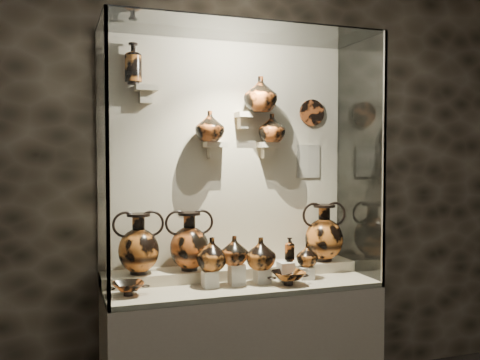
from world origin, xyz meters
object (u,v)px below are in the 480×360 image
Objects in this scene: kylix_right at (288,277)px; ovoid_vase_b at (260,94)px; jug_b at (234,250)px; ovoid_vase_c at (272,128)px; jug_c at (261,253)px; amphora_left at (139,243)px; amphora_right at (324,232)px; jug_a at (212,254)px; lekythos_small at (289,248)px; amphora_mid at (189,241)px; kylix_left at (128,287)px; lekythos_tall at (133,61)px; ovoid_vase_a at (210,126)px; jug_e at (307,255)px.

ovoid_vase_b is (-0.05, 0.34, 1.15)m from kylix_right.
jug_b is 0.93× the size of ovoid_vase_c.
jug_c is 0.77× the size of kylix_right.
amphora_left is 0.94m from kylix_right.
amphora_left is 1.27m from amphora_right.
ovoid_vase_c reaches higher than jug_a.
jug_c is at bearing -24.35° from jug_a.
jug_a is 1.10m from ovoid_vase_b.
jug_c is (0.31, -0.03, -0.01)m from jug_a.
lekythos_small is at bearing 17.59° from jug_b.
kylix_left is at bearing -174.95° from amphora_mid.
ovoid_vase_a is at bearing -20.05° from lekythos_tall.
jug_c is 0.83m from kylix_left.
amphora_left is 1.25m from ovoid_vase_b.
lekythos_tall is at bearing 172.07° from jug_c.
lekythos_tall is 0.62m from ovoid_vase_a.
jug_b is 1.05m from ovoid_vase_b.
amphora_left is 1.30× the size of lekythos_tall.
amphora_mid is 1.88× the size of ovoid_vase_a.
amphora_left reaches higher than kylix_left.
lekythos_small reaches higher than jug_c.
ovoid_vase_c is at bearing 69.32° from jug_c.
jug_b is 0.76× the size of ovoid_vase_b.
lekythos_small is 0.87× the size of ovoid_vase_a.
kylix_left is at bearing -150.16° from amphora_right.
ovoid_vase_c is (-0.36, 0.07, 0.72)m from amphora_right.
lekythos_tall is at bearing 163.71° from ovoid_vase_c.
jug_a is at bearing 4.39° from kylix_left.
jug_a is 0.14m from jug_b.
jug_a is at bearing -119.88° from ovoid_vase_a.
lekythos_small is at bearing -13.18° from amphora_left.
jug_a is at bearing 164.93° from jug_e.
kylix_left is at bearing -178.90° from ovoid_vase_b.
jug_c reaches higher than jug_e.
jug_e is 0.63× the size of ovoid_vase_b.
lekythos_tall reaches higher than lekythos_small.
jug_c is 0.34m from jug_e.
amphora_mid is at bearing 151.47° from jug_e.
ovoid_vase_c is at bearing 1.13° from amphora_left.
amphora_left is 2.55× the size of jug_e.
jug_b is 0.89× the size of jug_c.
amphora_mid is at bearing -2.31° from amphora_left.
lekythos_small is at bearing -31.42° from lekythos_tall.
amphora_left is 1.01× the size of amphora_mid.
amphora_right reaches higher than lekythos_small.
kylix_right is (0.55, -0.30, -0.20)m from amphora_mid.
jug_c is 1.00× the size of ovoid_vase_a.
amphora_right is (0.95, -0.01, 0.01)m from amphora_mid.
jug_c is at bearing 0.22° from kylix_left.
ovoid_vase_c is at bearing 14.61° from kylix_left.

